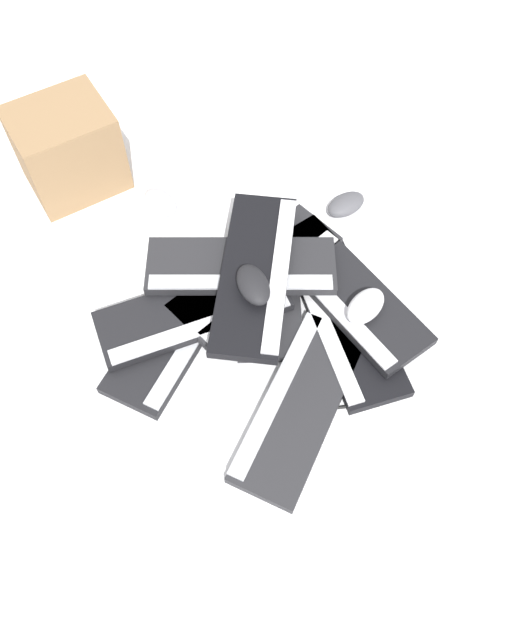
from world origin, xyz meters
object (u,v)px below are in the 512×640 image
object	(u,v)px
keyboard_8	(347,292)
keyboard_2	(266,279)
keyboard_3	(178,326)
keyboard_6	(241,267)
mouse_2	(366,306)
cardboard_box	(68,149)
keyboard_4	(194,312)
mouse_0	(161,202)
mouse_3	(253,285)
mouse_1	(346,204)
keyboard_0	(300,403)
keyboard_5	(255,274)
keyboard_7	(256,273)
keyboard_1	(344,320)

from	to	relation	value
keyboard_8	keyboard_2	bearing A→B (deg)	-115.54
keyboard_3	keyboard_6	bearing A→B (deg)	121.88
mouse_2	cardboard_box	xyz separation A→B (m)	(-0.55, -0.65, 0.03)
keyboard_4	mouse_0	distance (m)	0.37
mouse_3	keyboard_3	bearing A→B (deg)	-101.69
keyboard_2	keyboard_6	distance (m)	0.09
keyboard_6	mouse_1	world-z (taller)	keyboard_6
keyboard_3	cardboard_box	world-z (taller)	cardboard_box
keyboard_3	keyboard_0	bearing A→B (deg)	46.22
keyboard_0	mouse_1	size ratio (longest dim) A/B	4.08
keyboard_5	mouse_2	xyz separation A→B (m)	(0.15, 0.23, 0.04)
cardboard_box	mouse_1	bearing A→B (deg)	73.26
keyboard_6	keyboard_8	world-z (taller)	keyboard_6
keyboard_0	keyboard_6	xyz separation A→B (m)	(-0.33, -0.08, 0.06)
keyboard_4	cardboard_box	world-z (taller)	cardboard_box
keyboard_6	keyboard_7	xyz separation A→B (m)	(0.04, 0.03, 0.03)
keyboard_0	keyboard_3	xyz separation A→B (m)	(-0.23, -0.24, 0.00)
mouse_1	mouse_2	xyz separation A→B (m)	(0.35, -0.04, 0.06)
keyboard_1	keyboard_4	world-z (taller)	keyboard_4
keyboard_8	mouse_3	distance (m)	0.24
keyboard_8	keyboard_7	bearing A→B (deg)	-101.65
keyboard_5	mouse_0	world-z (taller)	keyboard_5
keyboard_7	mouse_3	xyz separation A→B (m)	(0.05, -0.01, 0.04)
keyboard_2	keyboard_3	world-z (taller)	same
mouse_1	mouse_2	world-z (taller)	mouse_2
keyboard_2	mouse_0	world-z (taller)	mouse_0
keyboard_7	mouse_2	distance (m)	0.26
mouse_1	mouse_0	bearing A→B (deg)	143.44
keyboard_2	mouse_1	bearing A→B (deg)	129.04
keyboard_3	cardboard_box	size ratio (longest dim) A/B	1.88
keyboard_5	mouse_1	world-z (taller)	keyboard_5
mouse_3	keyboard_6	bearing A→B (deg)	175.61
keyboard_1	cardboard_box	xyz separation A→B (m)	(-0.55, -0.61, 0.10)
keyboard_3	keyboard_8	size ratio (longest dim) A/B	0.97
keyboard_2	keyboard_4	xyz separation A→B (m)	(0.09, -0.18, 0.03)
mouse_0	mouse_2	size ratio (longest dim) A/B	1.00
keyboard_1	keyboard_3	distance (m)	0.39
keyboard_0	keyboard_4	distance (m)	0.32
keyboard_7	mouse_0	bearing A→B (deg)	-147.31
mouse_0	cardboard_box	distance (m)	0.27
keyboard_3	keyboard_8	distance (m)	0.40
keyboard_1	mouse_2	size ratio (longest dim) A/B	4.16
cardboard_box	mouse_2	bearing A→B (deg)	49.53
keyboard_8	mouse_3	xyz separation A→B (m)	(0.01, -0.22, 0.10)
keyboard_4	mouse_3	bearing A→B (deg)	85.77
keyboard_3	keyboard_6	size ratio (longest dim) A/B	0.98
keyboard_0	keyboard_1	distance (m)	0.24
keyboard_6	keyboard_7	size ratio (longest dim) A/B	0.99
keyboard_4	mouse_1	xyz separation A→B (m)	(-0.28, 0.42, -0.02)
keyboard_8	keyboard_4	bearing A→B (deg)	-89.73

